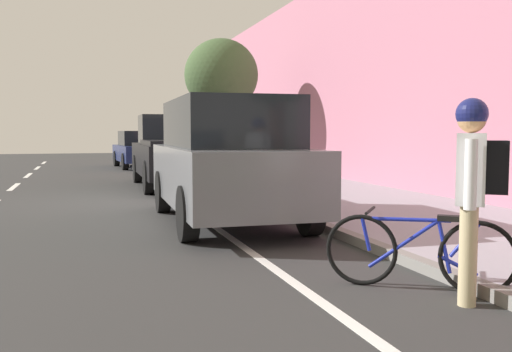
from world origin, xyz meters
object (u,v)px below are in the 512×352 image
cyclist_with_backpack (474,179)px  parked_sedan_dark_blue_far (140,149)px  fire_hydrant (232,166)px  street_tree_mid_block (221,76)px  parked_pickup_black_mid (176,153)px  bicycle_at_curb (418,252)px  parked_suv_grey_second (227,160)px

cyclist_with_backpack → parked_sedan_dark_blue_far: bearing=92.5°
parked_sedan_dark_blue_far → fire_hydrant: 9.25m
street_tree_mid_block → fire_hydrant: size_ratio=5.32×
parked_pickup_black_mid → street_tree_mid_block: street_tree_mid_block is taller
parked_sedan_dark_blue_far → fire_hydrant: bearing=-80.4°
street_tree_mid_block → cyclist_with_backpack: bearing=-95.3°
bicycle_at_curb → fire_hydrant: (0.90, 10.24, 0.18)m
bicycle_at_curb → parked_sedan_dark_blue_far: bearing=91.9°
parked_pickup_black_mid → fire_hydrant: parked_pickup_black_mid is taller
parked_sedan_dark_blue_far → cyclist_with_backpack: 19.84m
parked_pickup_black_mid → bicycle_at_curb: (0.54, -10.71, -0.53)m
parked_sedan_dark_blue_far → street_tree_mid_block: bearing=-66.9°
street_tree_mid_block → bicycle_at_curb: bearing=-96.3°
parked_suv_grey_second → parked_sedan_dark_blue_far: parked_suv_grey_second is taller
parked_suv_grey_second → bicycle_at_curb: (0.71, -4.38, -0.66)m
cyclist_with_backpack → street_tree_mid_block: street_tree_mid_block is taller
parked_suv_grey_second → cyclist_with_backpack: (0.93, -4.85, 0.05)m
bicycle_at_curb → fire_hydrant: fire_hydrant is taller
street_tree_mid_block → fire_hydrant: (-0.68, -3.91, -2.79)m
parked_sedan_dark_blue_far → fire_hydrant: size_ratio=5.36×
fire_hydrant → bicycle_at_curb: bearing=-95.0°
cyclist_with_backpack → bicycle_at_curb: bearing=115.3°
parked_pickup_black_mid → street_tree_mid_block: 4.72m
parked_sedan_dark_blue_far → street_tree_mid_block: 6.22m
parked_suv_grey_second → parked_pickup_black_mid: size_ratio=0.89×
parked_pickup_black_mid → street_tree_mid_block: size_ratio=1.19×
fire_hydrant → cyclist_with_backpack: bearing=-93.6°
cyclist_with_backpack → street_tree_mid_block: size_ratio=0.39×
bicycle_at_curb → cyclist_with_backpack: bearing=-64.7°
parked_sedan_dark_blue_far → fire_hydrant: parked_sedan_dark_blue_far is taller
parked_suv_grey_second → fire_hydrant: parked_suv_grey_second is taller
cyclist_with_backpack → fire_hydrant: bearing=86.4°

